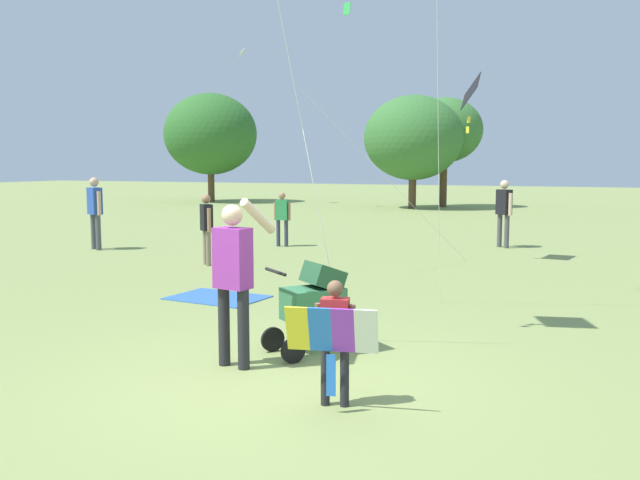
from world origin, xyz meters
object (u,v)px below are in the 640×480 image
Objects in this scene: person_couple_left at (207,224)px; person_kid_running at (504,208)px; child_with_butterfly_kite at (334,332)px; person_red_shirt at (282,215)px; person_back_turned at (95,207)px; picnic_blanket at (217,298)px; kite_blue_high at (467,97)px; person_adult_flyer at (233,270)px; stroller at (315,299)px.

person_kid_running is at bearing 45.69° from person_couple_left.
person_red_shirt reaches higher than child_with_butterfly_kite.
person_back_turned reaches higher than picnic_blanket.
child_with_butterfly_kite is 0.27× the size of kite_blue_high.
person_adult_flyer is at bearing -41.63° from person_back_turned.
kite_blue_high reaches higher than person_adult_flyer.
person_kid_running is at bearing 83.79° from person_adult_flyer.
person_back_turned is at bearing -171.02° from kite_blue_high.
kite_blue_high reaches higher than picnic_blanket.
kite_blue_high is at bearing 93.80° from child_with_butterfly_kite.
child_with_butterfly_kite is 5.14m from picnic_blanket.
person_couple_left is at bearing -134.31° from person_kid_running.
child_with_butterfly_kite is 12.11m from person_kid_running.
person_kid_running is at bearing 24.95° from person_back_turned.
person_red_shirt is (-4.60, 8.65, 0.21)m from stroller.
person_adult_flyer is 1.04× the size of person_kid_running.
stroller is at bearing -47.91° from person_couple_left.
stroller is 0.60× the size of person_kid_running.
person_adult_flyer is 1.20× the size of person_couple_left.
person_back_turned is (-8.01, 7.12, 0.02)m from person_adult_flyer.
person_back_turned reaches higher than person_red_shirt.
person_adult_flyer is 0.44× the size of kite_blue_high.
stroller is 0.74× the size of person_red_shirt.
stroller is 10.64m from person_back_turned.
kite_blue_high is at bearing 88.38° from stroller.
picnic_blanket is (-2.85, -5.45, -3.51)m from kite_blue_high.
kite_blue_high is at bearing 84.75° from person_adult_flyer.
person_couple_left reaches higher than child_with_butterfly_kite.
kite_blue_high is at bearing 62.39° from picnic_blanket.
person_red_shirt is 0.93× the size of person_couple_left.
person_kid_running is 0.96× the size of person_back_turned.
kite_blue_high is 5.60m from person_red_shirt.
child_with_butterfly_kite is 11.51m from person_red_shirt.
kite_blue_high is (0.22, 7.68, 2.92)m from stroller.
kite_blue_high is (0.78, 8.50, 2.49)m from person_adult_flyer.
person_red_shirt is 3.51m from person_couple_left.
stroller is 10.63m from person_kid_running.
person_back_turned is 7.27m from picnic_blanket.
person_adult_flyer is at bearing -55.94° from picnic_blanket.
person_couple_left is 1.03× the size of picnic_blanket.
person_couple_left is at bearing 124.37° from person_adult_flyer.
child_with_butterfly_kite is 0.80× the size of person_red_shirt.
stroller is 0.25× the size of kite_blue_high.
kite_blue_high is 3.88m from person_kid_running.
picnic_blanket is at bearing 132.77° from child_with_butterfly_kite.
person_red_shirt is at bearing 113.05° from person_adult_flyer.
child_with_butterfly_kite is 0.75× the size of person_couple_left.
person_kid_running is at bearing 90.71° from child_with_butterfly_kite.
stroller reaches higher than picnic_blanket.
person_adult_flyer is 8.90m from kite_blue_high.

